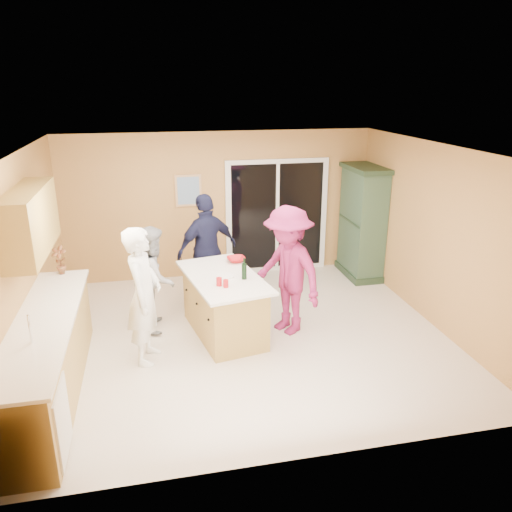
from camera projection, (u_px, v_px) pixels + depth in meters
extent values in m
plane|color=beige|center=(247.00, 336.00, 7.05)|extent=(5.50, 5.50, 0.00)
cube|color=silver|center=(246.00, 149.00, 6.19)|extent=(5.50, 5.00, 0.10)
cube|color=#E9A360|center=(220.00, 205.00, 8.92)|extent=(5.50, 0.10, 2.60)
cube|color=#E9A360|center=(302.00, 338.00, 4.31)|extent=(5.50, 0.10, 2.60)
cube|color=#E9A360|center=(25.00, 263.00, 6.07)|extent=(0.10, 5.00, 2.60)
cube|color=#E9A360|center=(434.00, 236.00, 7.16)|extent=(0.10, 5.00, 2.60)
cube|color=#B38D45|center=(48.00, 360.00, 5.58)|extent=(0.60, 3.00, 0.90)
cube|color=white|center=(29.00, 426.00, 4.59)|extent=(0.62, 0.60, 0.72)
cube|color=silver|center=(43.00, 322.00, 5.43)|extent=(0.65, 3.05, 0.04)
cylinder|color=silver|center=(30.00, 329.00, 4.91)|extent=(0.02, 0.02, 0.30)
cube|color=#B38D45|center=(30.00, 221.00, 5.73)|extent=(0.35, 1.60, 0.75)
cube|color=silver|center=(277.00, 216.00, 9.19)|extent=(1.90, 0.05, 2.10)
cube|color=black|center=(277.00, 216.00, 9.17)|extent=(1.70, 0.03, 1.94)
cube|color=silver|center=(277.00, 217.00, 9.17)|extent=(0.06, 0.04, 1.94)
cube|color=silver|center=(285.00, 219.00, 9.20)|extent=(0.02, 0.03, 0.12)
cube|color=tan|center=(188.00, 190.00, 8.70)|extent=(0.46, 0.03, 0.56)
cube|color=#4C719E|center=(188.00, 191.00, 8.69)|extent=(0.38, 0.02, 0.48)
cube|color=#B38D45|center=(224.00, 306.00, 6.99)|extent=(1.03, 1.60, 0.84)
cube|color=silver|center=(223.00, 277.00, 6.84)|extent=(1.21, 1.81, 0.04)
cube|color=black|center=(224.00, 330.00, 7.11)|extent=(0.94, 1.51, 0.10)
cube|color=#203320|center=(359.00, 271.00, 9.27)|extent=(0.56, 1.06, 0.12)
cube|color=#334D3A|center=(362.00, 223.00, 8.96)|extent=(0.50, 1.00, 1.88)
cube|color=#203320|center=(366.00, 168.00, 8.64)|extent=(0.58, 1.10, 0.08)
imported|color=white|center=(144.00, 296.00, 6.17)|extent=(0.56, 0.73, 1.77)
imported|color=gray|center=(154.00, 278.00, 7.09)|extent=(0.63, 0.78, 1.51)
imported|color=#1A1A3A|center=(207.00, 250.00, 7.85)|extent=(1.13, 0.84, 1.79)
imported|color=#9B2152|center=(288.00, 271.00, 6.91)|extent=(1.17, 1.36, 1.83)
imported|color=#AD1318|center=(236.00, 259.00, 7.37)|extent=(0.27, 0.27, 0.07)
imported|color=red|center=(60.00, 260.00, 6.67)|extent=(0.25, 0.21, 0.40)
cylinder|color=#AD1318|center=(219.00, 282.00, 6.49)|extent=(0.10, 0.10, 0.11)
cylinder|color=#AD1318|center=(226.00, 283.00, 6.44)|extent=(0.09, 0.09, 0.10)
cylinder|color=black|center=(244.00, 271.00, 6.69)|extent=(0.07, 0.07, 0.22)
cylinder|color=black|center=(244.00, 261.00, 6.64)|extent=(0.03, 0.03, 0.08)
cylinder|color=white|center=(225.00, 276.00, 6.80)|extent=(0.26, 0.26, 0.02)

